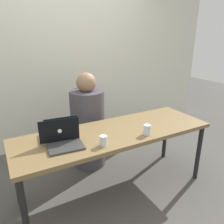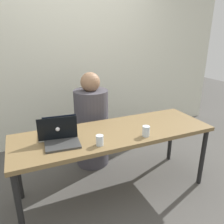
# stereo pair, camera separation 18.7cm
# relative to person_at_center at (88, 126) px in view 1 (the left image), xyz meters

# --- Properties ---
(ground_plane) EXTENTS (12.00, 12.00, 0.00)m
(ground_plane) POSITION_rel_person_at_center_xyz_m (0.04, -0.63, -0.53)
(ground_plane) COLOR #4E4B48
(back_wall) EXTENTS (5.15, 0.10, 2.55)m
(back_wall) POSITION_rel_person_at_center_xyz_m (0.04, 0.83, 0.74)
(back_wall) COLOR silver
(back_wall) RESTS_ON ground
(desk) EXTENTS (1.98, 0.66, 0.71)m
(desk) POSITION_rel_person_at_center_xyz_m (0.04, -0.63, 0.12)
(desk) COLOR olive
(desk) RESTS_ON ground
(person_at_center) EXTENTS (0.45, 0.45, 1.20)m
(person_at_center) POSITION_rel_person_at_center_xyz_m (0.00, 0.00, 0.00)
(person_at_center) COLOR #45424A
(person_at_center) RESTS_ON ground
(laptop_back_left) EXTENTS (0.37, 0.28, 0.22)m
(laptop_back_left) POSITION_rel_person_at_center_xyz_m (-0.50, -0.54, 0.22)
(laptop_back_left) COLOR silver
(laptop_back_left) RESTS_ON desk
(laptop_front_left) EXTENTS (0.32, 0.28, 0.23)m
(laptop_front_left) POSITION_rel_person_at_center_xyz_m (-0.50, -0.66, 0.23)
(laptop_front_left) COLOR #3A3A3A
(laptop_front_left) RESTS_ON desk
(water_glass_right) EXTENTS (0.07, 0.07, 0.10)m
(water_glass_right) POSITION_rel_person_at_center_xyz_m (0.26, -0.84, 0.22)
(water_glass_right) COLOR silver
(water_glass_right) RESTS_ON desk
(water_glass_left) EXTENTS (0.07, 0.07, 0.09)m
(water_glass_left) POSITION_rel_person_at_center_xyz_m (-0.20, -0.84, 0.22)
(water_glass_left) COLOR silver
(water_glass_left) RESTS_ON desk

